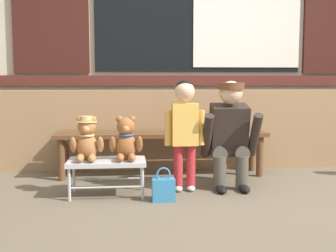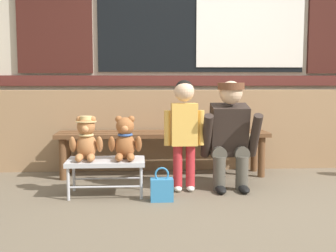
{
  "view_description": "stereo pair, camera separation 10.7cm",
  "coord_description": "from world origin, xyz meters",
  "px_view_note": "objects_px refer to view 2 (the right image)",
  "views": [
    {
      "loc": [
        -0.84,
        -3.23,
        0.96
      ],
      "look_at": [
        -0.48,
        0.59,
        0.55
      ],
      "focal_mm": 46.37,
      "sensor_mm": 36.0,
      "label": 1
    },
    {
      "loc": [
        -0.73,
        -3.24,
        0.96
      ],
      "look_at": [
        -0.48,
        0.59,
        0.55
      ],
      "focal_mm": 46.37,
      "sensor_mm": 36.0,
      "label": 2
    }
  ],
  "objects_px": {
    "teddy_bear_with_hat": "(86,139)",
    "child_standing": "(184,123)",
    "adult_crouching": "(230,135)",
    "handbag_on_ground": "(162,189)",
    "teddy_bear_plain": "(125,140)",
    "wooden_bench_long": "(163,139)",
    "small_display_bench": "(106,163)"
  },
  "relations": [
    {
      "from": "handbag_on_ground",
      "to": "teddy_bear_plain",
      "type": "bearing_deg",
      "value": 144.02
    },
    {
      "from": "small_display_bench",
      "to": "child_standing",
      "type": "height_order",
      "value": "child_standing"
    },
    {
      "from": "handbag_on_ground",
      "to": "teddy_bear_with_hat",
      "type": "bearing_deg",
      "value": 160.78
    },
    {
      "from": "wooden_bench_long",
      "to": "adult_crouching",
      "type": "bearing_deg",
      "value": -45.1
    },
    {
      "from": "teddy_bear_plain",
      "to": "handbag_on_ground",
      "type": "relative_size",
      "value": 1.34
    },
    {
      "from": "teddy_bear_with_hat",
      "to": "child_standing",
      "type": "distance_m",
      "value": 0.84
    },
    {
      "from": "child_standing",
      "to": "handbag_on_ground",
      "type": "distance_m",
      "value": 0.62
    },
    {
      "from": "teddy_bear_with_hat",
      "to": "adult_crouching",
      "type": "relative_size",
      "value": 0.38
    },
    {
      "from": "teddy_bear_with_hat",
      "to": "child_standing",
      "type": "height_order",
      "value": "child_standing"
    },
    {
      "from": "small_display_bench",
      "to": "handbag_on_ground",
      "type": "distance_m",
      "value": 0.53
    },
    {
      "from": "wooden_bench_long",
      "to": "adult_crouching",
      "type": "distance_m",
      "value": 0.81
    },
    {
      "from": "adult_crouching",
      "to": "handbag_on_ground",
      "type": "distance_m",
      "value": 0.82
    },
    {
      "from": "teddy_bear_with_hat",
      "to": "wooden_bench_long",
      "type": "bearing_deg",
      "value": 46.94
    },
    {
      "from": "wooden_bench_long",
      "to": "small_display_bench",
      "type": "xyz_separation_m",
      "value": [
        -0.51,
        -0.72,
        -0.11
      ]
    },
    {
      "from": "teddy_bear_plain",
      "to": "child_standing",
      "type": "height_order",
      "value": "child_standing"
    },
    {
      "from": "wooden_bench_long",
      "to": "teddy_bear_with_hat",
      "type": "height_order",
      "value": "teddy_bear_with_hat"
    },
    {
      "from": "small_display_bench",
      "to": "teddy_bear_with_hat",
      "type": "bearing_deg",
      "value": 179.23
    },
    {
      "from": "wooden_bench_long",
      "to": "handbag_on_ground",
      "type": "height_order",
      "value": "wooden_bench_long"
    },
    {
      "from": "teddy_bear_with_hat",
      "to": "small_display_bench",
      "type": "bearing_deg",
      "value": -0.77
    },
    {
      "from": "small_display_bench",
      "to": "child_standing",
      "type": "relative_size",
      "value": 0.67
    },
    {
      "from": "small_display_bench",
      "to": "adult_crouching",
      "type": "xyz_separation_m",
      "value": [
        1.08,
        0.16,
        0.21
      ]
    },
    {
      "from": "wooden_bench_long",
      "to": "handbag_on_ground",
      "type": "bearing_deg",
      "value": -93.6
    },
    {
      "from": "teddy_bear_with_hat",
      "to": "handbag_on_ground",
      "type": "relative_size",
      "value": 1.34
    },
    {
      "from": "wooden_bench_long",
      "to": "adult_crouching",
      "type": "height_order",
      "value": "adult_crouching"
    },
    {
      "from": "teddy_bear_with_hat",
      "to": "teddy_bear_plain",
      "type": "xyz_separation_m",
      "value": [
        0.32,
        -0.0,
        -0.01
      ]
    },
    {
      "from": "wooden_bench_long",
      "to": "teddy_bear_with_hat",
      "type": "xyz_separation_m",
      "value": [
        -0.67,
        -0.72,
        0.1
      ]
    },
    {
      "from": "teddy_bear_with_hat",
      "to": "handbag_on_ground",
      "type": "distance_m",
      "value": 0.75
    },
    {
      "from": "teddy_bear_plain",
      "to": "wooden_bench_long",
      "type": "bearing_deg",
      "value": 63.93
    },
    {
      "from": "adult_crouching",
      "to": "wooden_bench_long",
      "type": "bearing_deg",
      "value": 134.9
    },
    {
      "from": "wooden_bench_long",
      "to": "handbag_on_ground",
      "type": "distance_m",
      "value": 0.98
    },
    {
      "from": "teddy_bear_with_hat",
      "to": "adult_crouching",
      "type": "xyz_separation_m",
      "value": [
        1.24,
        0.15,
        0.01
      ]
    },
    {
      "from": "small_display_bench",
      "to": "child_standing",
      "type": "bearing_deg",
      "value": 8.09
    }
  ]
}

